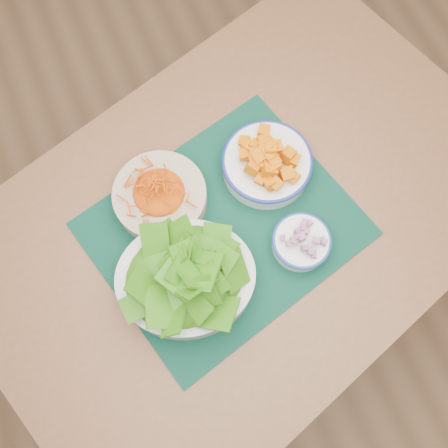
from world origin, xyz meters
The scene contains 7 objects.
ground centered at (0.00, 0.00, 0.00)m, with size 4.00×4.00×0.00m, color #906845.
table centered at (0.11, 0.18, 0.65)m, with size 1.41×1.14×0.75m.
placemat centered at (0.06, 0.16, 0.75)m, with size 0.53×0.44×0.00m, color black.
carrot_bowl centered at (-0.04, 0.28, 0.79)m, with size 0.24×0.24×0.07m.
squash_bowl centered at (0.20, 0.25, 0.80)m, with size 0.21×0.21×0.10m.
lettuce_bowl centered at (-0.06, 0.08, 0.81)m, with size 0.34×0.31×0.12m.
onion_bowl centered at (0.19, 0.06, 0.78)m, with size 0.16×0.16×0.06m.
Camera 1 is at (-0.07, -0.14, 1.78)m, focal length 40.00 mm.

